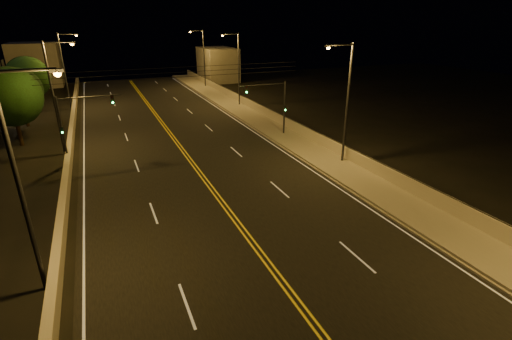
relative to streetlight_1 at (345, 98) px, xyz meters
name	(u,v)px	position (x,y,z in m)	size (l,w,h in m)	color
road	(218,197)	(-11.54, -2.08, -5.65)	(18.00, 120.00, 0.02)	black
sidewalk	(347,172)	(-0.74, -2.08, -5.51)	(3.60, 120.00, 0.30)	gray
curb	(327,177)	(-2.61, -2.08, -5.59)	(0.14, 120.00, 0.15)	gray
parapet_wall	(364,162)	(0.91, -2.08, -4.86)	(0.30, 120.00, 1.00)	#AEA391
jersey_barrier	(62,219)	(-21.26, -2.08, -5.19)	(0.45, 120.00, 0.94)	#AEA391
distant_building_right	(218,64)	(4.96, 49.07, -2.49)	(6.00, 10.00, 6.35)	gray
distant_building_left	(36,65)	(-27.54, 55.70, -1.82)	(8.00, 8.00, 7.68)	gray
parapet_rail	(365,156)	(0.91, -2.08, -4.33)	(0.06, 0.06, 120.00)	black
lane_markings	(219,198)	(-11.54, -2.15, -5.64)	(17.32, 116.00, 0.00)	silver
streetlight_1	(345,98)	(0.00, 0.00, 0.00)	(2.55, 0.28, 9.89)	#2D2D33
streetlight_2	(237,66)	(0.00, 24.68, 0.00)	(2.55, 0.28, 9.89)	#2D2D33
streetlight_3	(203,55)	(0.00, 42.00, 0.00)	(2.55, 0.28, 9.89)	#2D2D33
streetlight_4	(24,174)	(-21.48, -7.92, 0.00)	(2.55, 0.28, 9.89)	#2D2D33
streetlight_5	(56,92)	(-21.48, 12.18, 0.00)	(2.55, 0.28, 9.89)	#2D2D33
streetlight_6	(66,67)	(-21.48, 32.23, 0.00)	(2.55, 0.28, 9.89)	#2D2D33
traffic_signal_right	(276,102)	(-1.58, 9.36, -2.00)	(5.11, 0.31, 5.74)	#2D2D33
traffic_signal_left	(74,121)	(-20.30, 9.36, -2.00)	(5.11, 0.31, 5.74)	#2D2D33
overhead_wires	(180,72)	(-11.54, 7.42, 1.74)	(22.00, 0.03, 0.83)	black
tree_0	(10,97)	(-25.73, 16.63, -0.89)	(5.59, 5.59, 7.57)	black
tree_1	(19,90)	(-26.13, 24.51, -1.51)	(4.87, 4.87, 6.60)	black
tree_2	(28,78)	(-26.03, 31.88, -1.10)	(5.35, 5.35, 7.25)	black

